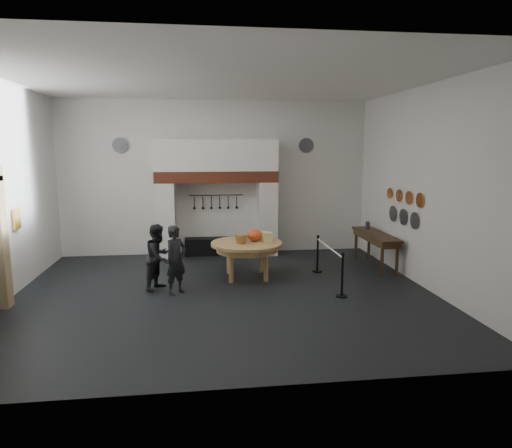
{
  "coord_description": "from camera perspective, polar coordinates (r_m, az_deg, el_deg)",
  "views": [
    {
      "loc": [
        -0.55,
        -9.53,
        3.11
      ],
      "look_at": [
        0.81,
        0.99,
        1.35
      ],
      "focal_mm": 32.0,
      "sensor_mm": 36.0,
      "label": 1
    }
  ],
  "objects": [
    {
      "name": "ceiling",
      "position": [
        9.65,
        -4.2,
        17.67
      ],
      "size": [
        9.0,
        8.0,
        0.02
      ],
      "primitive_type": "cube",
      "color": "silver",
      "rests_on": "wall_back"
    },
    {
      "name": "wall_plaque",
      "position": [
        11.15,
        -27.74,
        0.55
      ],
      "size": [
        0.05,
        0.34,
        0.44
      ],
      "primitive_type": "cube",
      "color": "gold",
      "rests_on": "wall_left"
    },
    {
      "name": "copper_pan_a",
      "position": [
        11.01,
        19.8,
        2.81
      ],
      "size": [
        0.03,
        0.34,
        0.34
      ],
      "primitive_type": "cylinder",
      "rotation": [
        0.0,
        1.57,
        0.0
      ],
      "color": "#C6662D",
      "rests_on": "wall_right"
    },
    {
      "name": "barrier_post_near",
      "position": [
        9.84,
        10.73,
        -6.43
      ],
      "size": [
        0.05,
        0.05,
        0.9
      ],
      "primitive_type": "cylinder",
      "color": "black",
      "rests_on": "floor"
    },
    {
      "name": "pewter_plate_mid",
      "position": [
        11.78,
        17.91,
        0.86
      ],
      "size": [
        0.03,
        0.4,
        0.4
      ],
      "primitive_type": "cylinder",
      "rotation": [
        0.0,
        1.57,
        0.0
      ],
      "color": "#4C4C51",
      "rests_on": "wall_right"
    },
    {
      "name": "door_jamb_far",
      "position": [
        10.16,
        -29.36,
        -2.07
      ],
      "size": [
        0.22,
        0.3,
        2.6
      ],
      "primitive_type": "cube",
      "color": "tan",
      "rests_on": "floor"
    },
    {
      "name": "wall_front",
      "position": [
        5.63,
        -1.66,
        0.61
      ],
      "size": [
        9.0,
        0.02,
        4.5
      ],
      "primitive_type": "cube",
      "color": "silver",
      "rests_on": "floor"
    },
    {
      "name": "copper_pan_c",
      "position": [
        11.99,
        17.42,
        3.44
      ],
      "size": [
        0.03,
        0.3,
        0.3
      ],
      "primitive_type": "cylinder",
      "rotation": [
        0.0,
        1.57,
        0.0
      ],
      "color": "#C6662D",
      "rests_on": "wall_right"
    },
    {
      "name": "work_table",
      "position": [
        11.02,
        -1.17,
        -2.47
      ],
      "size": [
        1.98,
        1.98,
        0.07
      ],
      "primitive_type": "cylinder",
      "rotation": [
        0.0,
        0.0,
        0.16
      ],
      "color": "tan",
      "rests_on": "floor"
    },
    {
      "name": "pewter_plate_right",
      "position": [
        12.32,
        16.73,
        1.28
      ],
      "size": [
        0.03,
        0.4,
        0.4
      ],
      "primitive_type": "cylinder",
      "rotation": [
        0.0,
        1.57,
        0.0
      ],
      "color": "#4C4C51",
      "rests_on": "wall_right"
    },
    {
      "name": "visitor_near",
      "position": [
        9.95,
        -9.98,
        -4.45
      ],
      "size": [
        0.64,
        0.64,
        1.5
      ],
      "primitive_type": "imported",
      "rotation": [
        0.0,
        0.0,
        0.8
      ],
      "color": "black",
      "rests_on": "floor"
    },
    {
      "name": "pewter_plate_back_left",
      "position": [
        13.67,
        -16.62,
        9.41
      ],
      "size": [
        0.44,
        0.03,
        0.44
      ],
      "primitive_type": "cylinder",
      "rotation": [
        1.57,
        0.0,
        0.0
      ],
      "color": "#4C4C51",
      "rests_on": "wall_back"
    },
    {
      "name": "cheese_block_big",
      "position": [
        11.01,
        1.45,
        -1.66
      ],
      "size": [
        0.22,
        0.22,
        0.24
      ],
      "primitive_type": "cube",
      "color": "#D8D181",
      "rests_on": "work_table"
    },
    {
      "name": "bread_loaf",
      "position": [
        11.33,
        -1.86,
        -1.62
      ],
      "size": [
        0.31,
        0.18,
        0.13
      ],
      "primitive_type": "ellipsoid",
      "color": "#A26B39",
      "rests_on": "work_table"
    },
    {
      "name": "chimney_hood",
      "position": [
        13.2,
        -5.01,
        8.56
      ],
      "size": [
        3.5,
        0.7,
        0.9
      ],
      "primitive_type": "cube",
      "color": "silver",
      "rests_on": "hearth_brick_band"
    },
    {
      "name": "barrier_rope",
      "position": [
        10.67,
        9.14,
        -2.93
      ],
      "size": [
        0.04,
        2.0,
        0.04
      ],
      "primitive_type": "cylinder",
      "rotation": [
        1.57,
        0.0,
        0.0
      ],
      "color": "silver",
      "rests_on": "barrier_post_near"
    },
    {
      "name": "pumpkin",
      "position": [
        11.1,
        -0.2,
        -1.38
      ],
      "size": [
        0.36,
        0.36,
        0.31
      ],
      "primitive_type": "ellipsoid",
      "color": "#D4531E",
      "rests_on": "work_table"
    },
    {
      "name": "wall_right",
      "position": [
        10.82,
        20.56,
        4.26
      ],
      "size": [
        0.02,
        8.0,
        4.5
      ],
      "primitive_type": "cube",
      "color": "silver",
      "rests_on": "floor"
    },
    {
      "name": "wicker_basket",
      "position": [
        10.83,
        -1.87,
        -1.9
      ],
      "size": [
        0.37,
        0.37,
        0.22
      ],
      "primitive_type": "cone",
      "rotation": [
        3.14,
        0.0,
        0.16
      ],
      "color": "olive",
      "rests_on": "work_table"
    },
    {
      "name": "barrier_post_far",
      "position": [
        11.7,
        7.71,
        -3.81
      ],
      "size": [
        0.05,
        0.05,
        0.9
      ],
      "primitive_type": "cylinder",
      "color": "black",
      "rests_on": "floor"
    },
    {
      "name": "floor",
      "position": [
        10.04,
        -3.89,
        -8.64
      ],
      "size": [
        9.0,
        8.0,
        0.02
      ],
      "primitive_type": "cube",
      "color": "black",
      "rests_on": "ground"
    },
    {
      "name": "visitor_far",
      "position": [
        10.37,
        -12.09,
        -4.03
      ],
      "size": [
        0.82,
        0.89,
        1.47
      ],
      "primitive_type": "imported",
      "rotation": [
        0.0,
        0.0,
        1.09
      ],
      "color": "black",
      "rests_on": "floor"
    },
    {
      "name": "pewter_plate_back_right",
      "position": [
        13.88,
        6.29,
        9.74
      ],
      "size": [
        0.44,
        0.03,
        0.44
      ],
      "primitive_type": "cylinder",
      "rotation": [
        1.57,
        0.0,
        0.0
      ],
      "color": "#4C4C51",
      "rests_on": "wall_back"
    },
    {
      "name": "chimney_pier_right",
      "position": [
        13.49,
        1.38,
        0.75
      ],
      "size": [
        0.55,
        0.7,
        2.15
      ],
      "primitive_type": "cube",
      "color": "silver",
      "rests_on": "floor"
    },
    {
      "name": "hearth_brick_band",
      "position": [
        13.22,
        -4.97,
        5.92
      ],
      "size": [
        3.5,
        0.72,
        0.32
      ],
      "primitive_type": "cube",
      "color": "#9E442B",
      "rests_on": "chimney_pier_left"
    },
    {
      "name": "chimney_pier_left",
      "position": [
        13.37,
        -11.22,
        0.49
      ],
      "size": [
        0.55,
        0.7,
        2.15
      ],
      "primitive_type": "cube",
      "color": "silver",
      "rests_on": "floor"
    },
    {
      "name": "pewter_jug",
      "position": [
        12.97,
        13.77,
        -0.17
      ],
      "size": [
        0.12,
        0.12,
        0.22
      ],
      "primitive_type": "cylinder",
      "color": "#49494E",
      "rests_on": "side_table"
    },
    {
      "name": "copper_pan_b",
      "position": [
        11.5,
        18.56,
        3.14
      ],
      "size": [
        0.03,
        0.32,
        0.32
      ],
      "primitive_type": "cylinder",
      "rotation": [
        0.0,
        1.57,
        0.0
      ],
      "color": "#C6662D",
      "rests_on": "wall_right"
    },
    {
      "name": "copper_pan_d",
      "position": [
        12.49,
        16.38,
        3.71
      ],
      "size": [
        0.03,
        0.28,
        0.28
      ],
      "primitive_type": "cylinder",
      "rotation": [
        0.0,
        1.57,
        0.0
      ],
      "color": "#C6662D",
      "rests_on": "wall_right"
    },
    {
      "name": "cheese_block_small",
      "position": [
        11.3,
        1.12,
        -1.48
      ],
      "size": [
        0.18,
        0.18,
        0.2
      ],
      "primitive_type": "cube",
      "color": "#FFDF98",
      "rests_on": "work_table"
    },
    {
      "name": "side_table",
      "position": [
        12.45,
        14.74,
        -1.26
      ],
      "size": [
        0.55,
        2.2,
        0.06
      ],
      "primitive_type": "cube",
      "color": "#392814",
      "rests_on": "floor"
    },
    {
      "name": "iron_range",
      "position": [
        13.57,
        -4.86,
        -2.78
      ],
      "size": [
        1.9,
        0.45,
        0.5
      ],
      "primitive_type": "cube",
      "color": "black",
      "rests_on": "floor"
    },
    {
      "name": "pewter_plate_left",
      "position": [
        11.25,
        19.2,
        0.4
      ],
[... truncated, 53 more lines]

